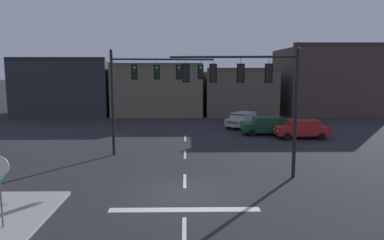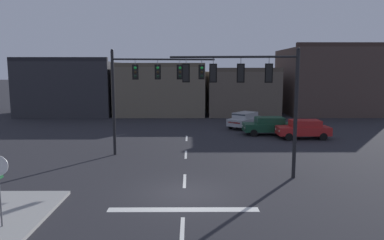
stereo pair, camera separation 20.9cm
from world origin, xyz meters
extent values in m
plane|color=#232328|center=(0.00, 0.00, 0.00)|extent=(400.00, 400.00, 0.00)
cube|color=silver|center=(0.00, -2.00, 0.00)|extent=(6.40, 0.50, 0.01)
cube|color=silver|center=(0.00, -4.00, 0.00)|extent=(0.16, 2.40, 0.01)
cube|color=silver|center=(0.00, 2.00, 0.00)|extent=(0.16, 2.40, 0.01)
cube|color=silver|center=(0.00, 8.00, 0.00)|extent=(0.16, 2.40, 0.01)
cube|color=silver|center=(0.00, 14.00, 0.00)|extent=(0.16, 2.40, 0.01)
cylinder|color=black|center=(5.95, 2.53, 3.45)|extent=(0.20, 0.20, 6.89)
cylinder|color=black|center=(2.58, 2.96, 6.55)|extent=(6.77, 0.99, 0.12)
sphere|color=black|center=(5.95, 2.53, 6.94)|extent=(0.18, 0.18, 0.18)
cylinder|color=#56565B|center=(4.48, 2.72, 6.31)|extent=(0.03, 0.03, 0.35)
cube|color=black|center=(4.48, 2.72, 5.69)|extent=(0.33, 0.28, 0.90)
sphere|color=green|center=(4.50, 2.85, 5.97)|extent=(0.20, 0.20, 0.20)
sphere|color=#2D2314|center=(4.50, 2.85, 5.69)|extent=(0.20, 0.20, 0.20)
sphere|color=black|center=(4.50, 2.85, 5.41)|extent=(0.20, 0.20, 0.20)
cube|color=black|center=(4.48, 2.70, 5.69)|extent=(0.42, 0.08, 1.02)
cylinder|color=#56565B|center=(3.02, 2.91, 6.31)|extent=(0.03, 0.03, 0.35)
cube|color=black|center=(3.02, 2.91, 5.69)|extent=(0.33, 0.28, 0.90)
sphere|color=green|center=(3.03, 3.03, 5.97)|extent=(0.20, 0.20, 0.20)
sphere|color=#2D2314|center=(3.03, 3.03, 5.69)|extent=(0.20, 0.20, 0.20)
sphere|color=black|center=(3.03, 3.03, 5.41)|extent=(0.20, 0.20, 0.20)
cube|color=black|center=(3.01, 2.89, 5.69)|extent=(0.42, 0.08, 1.02)
cylinder|color=#56565B|center=(1.55, 3.09, 6.31)|extent=(0.03, 0.03, 0.35)
cube|color=black|center=(1.55, 3.09, 5.69)|extent=(0.33, 0.28, 0.90)
sphere|color=green|center=(1.56, 3.22, 5.97)|extent=(0.20, 0.20, 0.20)
sphere|color=#2D2314|center=(1.56, 3.22, 5.69)|extent=(0.20, 0.20, 0.20)
sphere|color=black|center=(1.56, 3.22, 5.41)|extent=(0.20, 0.20, 0.20)
cube|color=black|center=(1.55, 3.07, 5.69)|extent=(0.42, 0.08, 1.02)
cylinder|color=#56565B|center=(0.08, 3.28, 6.31)|extent=(0.03, 0.03, 0.35)
cube|color=black|center=(0.08, 3.28, 5.69)|extent=(0.33, 0.28, 0.90)
sphere|color=green|center=(0.10, 3.41, 5.97)|extent=(0.20, 0.20, 0.20)
sphere|color=#2D2314|center=(0.10, 3.41, 5.69)|extent=(0.20, 0.20, 0.20)
sphere|color=black|center=(0.10, 3.41, 5.41)|extent=(0.20, 0.20, 0.20)
cube|color=black|center=(0.08, 3.26, 5.69)|extent=(0.42, 0.08, 1.02)
cylinder|color=black|center=(-4.94, 8.02, 3.56)|extent=(0.20, 0.20, 7.11)
cylinder|color=black|center=(-1.47, 8.44, 6.57)|extent=(6.97, 0.96, 0.12)
sphere|color=black|center=(-4.94, 8.02, 7.16)|extent=(0.18, 0.18, 0.18)
cylinder|color=#56565B|center=(-3.43, 8.20, 6.34)|extent=(0.03, 0.03, 0.35)
cube|color=black|center=(-3.43, 8.20, 5.71)|extent=(0.33, 0.27, 0.90)
sphere|color=green|center=(-3.42, 8.07, 6.00)|extent=(0.20, 0.20, 0.20)
sphere|color=#2D2314|center=(-3.42, 8.07, 5.71)|extent=(0.20, 0.20, 0.20)
sphere|color=black|center=(-3.42, 8.07, 5.43)|extent=(0.20, 0.20, 0.20)
cube|color=black|center=(-3.43, 8.22, 5.71)|extent=(0.42, 0.08, 1.02)
cylinder|color=#56565B|center=(-1.92, 8.38, 6.34)|extent=(0.03, 0.03, 0.35)
cube|color=black|center=(-1.92, 8.38, 5.71)|extent=(0.33, 0.27, 0.90)
sphere|color=green|center=(-1.90, 8.26, 6.00)|extent=(0.20, 0.20, 0.20)
sphere|color=#2D2314|center=(-1.90, 8.26, 5.71)|extent=(0.20, 0.20, 0.20)
sphere|color=black|center=(-1.90, 8.26, 5.43)|extent=(0.20, 0.20, 0.20)
cube|color=black|center=(-1.92, 8.40, 5.71)|extent=(0.42, 0.08, 1.02)
cylinder|color=#56565B|center=(-0.41, 8.57, 6.34)|extent=(0.03, 0.03, 0.35)
cube|color=black|center=(-0.41, 8.57, 5.71)|extent=(0.33, 0.27, 0.90)
sphere|color=green|center=(-0.39, 8.44, 6.00)|extent=(0.20, 0.20, 0.20)
sphere|color=#2D2314|center=(-0.39, 8.44, 5.71)|extent=(0.20, 0.20, 0.20)
sphere|color=black|center=(-0.39, 8.44, 5.43)|extent=(0.20, 0.20, 0.20)
cube|color=black|center=(-0.41, 8.59, 5.71)|extent=(0.42, 0.08, 1.02)
cylinder|color=#56565B|center=(1.10, 8.75, 6.34)|extent=(0.03, 0.03, 0.35)
cube|color=black|center=(1.10, 8.75, 5.71)|extent=(0.33, 0.27, 0.90)
sphere|color=green|center=(1.12, 8.62, 6.00)|extent=(0.20, 0.20, 0.20)
sphere|color=#2D2314|center=(1.12, 8.62, 5.71)|extent=(0.20, 0.20, 0.20)
sphere|color=black|center=(1.12, 8.62, 5.43)|extent=(0.20, 0.20, 0.20)
cube|color=black|center=(1.10, 8.77, 5.71)|extent=(0.42, 0.08, 1.02)
cylinder|color=#56565B|center=(-6.65, -3.91, 1.07)|extent=(0.06, 0.06, 2.15)
cube|color=#9EA0A5|center=(5.96, 19.61, 0.70)|extent=(4.19, 4.54, 0.70)
cube|color=#9EA0A5|center=(5.87, 19.50, 1.33)|extent=(2.80, 2.92, 0.56)
cube|color=#2D3842|center=(6.36, 20.09, 1.31)|extent=(1.33, 1.16, 0.47)
cube|color=#2D3842|center=(5.12, 18.60, 1.31)|extent=(1.31, 1.14, 0.46)
cylinder|color=black|center=(6.24, 21.27, 0.32)|extent=(0.58, 0.63, 0.64)
cylinder|color=black|center=(7.54, 20.19, 0.32)|extent=(0.58, 0.63, 0.64)
cylinder|color=black|center=(4.38, 19.04, 0.32)|extent=(0.58, 0.63, 0.64)
cylinder|color=black|center=(5.69, 17.95, 0.32)|extent=(0.58, 0.63, 0.64)
sphere|color=silver|center=(6.91, 21.66, 0.75)|extent=(0.16, 0.16, 0.16)
sphere|color=silver|center=(7.80, 20.92, 0.75)|extent=(0.16, 0.16, 0.16)
cube|color=maroon|center=(4.57, 17.93, 0.78)|extent=(1.08, 0.90, 0.12)
cube|color=#143D28|center=(7.36, 15.72, 0.70)|extent=(4.47, 1.98, 0.70)
cube|color=#143D28|center=(7.51, 15.73, 1.33)|extent=(2.53, 1.70, 0.56)
cube|color=#2D3842|center=(6.74, 15.70, 1.31)|extent=(0.31, 1.53, 0.47)
cube|color=#2D3842|center=(8.68, 15.78, 1.31)|extent=(0.28, 1.53, 0.46)
cylinder|color=black|center=(5.94, 14.81, 0.32)|extent=(0.65, 0.25, 0.64)
cylinder|color=black|center=(5.87, 16.51, 0.32)|extent=(0.65, 0.25, 0.64)
cylinder|color=black|center=(8.85, 14.93, 0.32)|extent=(0.65, 0.25, 0.64)
cylinder|color=black|center=(8.78, 16.63, 0.32)|extent=(0.65, 0.25, 0.64)
sphere|color=silver|center=(5.21, 15.06, 0.75)|extent=(0.16, 0.16, 0.16)
sphere|color=silver|center=(5.16, 16.21, 0.75)|extent=(0.16, 0.16, 0.16)
cube|color=maroon|center=(9.54, 15.81, 0.78)|extent=(0.10, 1.37, 0.12)
cube|color=#A81E1E|center=(9.99, 13.83, 0.70)|extent=(4.42, 1.86, 0.70)
cube|color=#A81E1E|center=(10.14, 13.83, 1.33)|extent=(2.49, 1.63, 0.56)
cube|color=#2D3842|center=(9.38, 13.82, 1.31)|extent=(0.27, 1.52, 0.47)
cube|color=#2D3842|center=(11.31, 13.85, 1.31)|extent=(0.24, 1.52, 0.46)
cylinder|color=black|center=(8.55, 12.96, 0.32)|extent=(0.64, 0.23, 0.64)
cylinder|color=black|center=(8.53, 14.66, 0.32)|extent=(0.64, 0.23, 0.64)
cylinder|color=black|center=(11.46, 13.00, 0.32)|extent=(0.64, 0.23, 0.64)
cylinder|color=black|center=(11.43, 14.70, 0.32)|extent=(0.64, 0.23, 0.64)
sphere|color=silver|center=(7.82, 13.22, 0.75)|extent=(0.16, 0.16, 0.16)
sphere|color=silver|center=(7.81, 14.37, 0.75)|extent=(0.16, 0.16, 0.16)
cube|color=maroon|center=(12.17, 13.86, 0.78)|extent=(0.06, 1.37, 0.12)
cube|color=#2D2D33|center=(-15.55, 31.81, 3.43)|extent=(11.88, 9.63, 6.87)
cube|color=black|center=(-15.55, 27.30, 7.12)|extent=(11.88, 0.60, 0.50)
cube|color=#665B4C|center=(-3.54, 32.91, 3.09)|extent=(11.33, 11.84, 6.19)
cube|color=brown|center=(-3.54, 27.30, 6.44)|extent=(11.33, 0.60, 0.50)
cube|color=brown|center=(7.09, 33.36, 2.81)|extent=(8.90, 12.72, 5.61)
cube|color=#493F35|center=(7.09, 27.30, 5.86)|extent=(8.90, 0.60, 0.50)
cube|color=#473833|center=(19.31, 32.52, 4.31)|extent=(12.47, 11.04, 8.62)
cube|color=#3A2B26|center=(19.31, 27.30, 8.87)|extent=(12.47, 0.60, 0.50)
camera|label=1|loc=(0.07, -16.56, 5.87)|focal=33.72mm
camera|label=2|loc=(0.28, -16.56, 5.87)|focal=33.72mm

